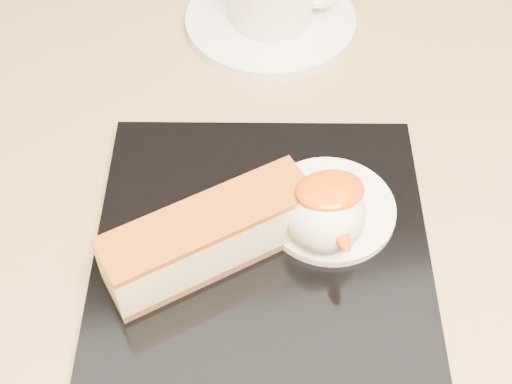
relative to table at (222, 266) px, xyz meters
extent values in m
cylinder|color=black|center=(0.00, 0.00, -0.21)|extent=(0.08, 0.08, 0.66)
cube|color=olive|center=(0.00, 0.00, 0.14)|extent=(0.80, 0.80, 0.04)
cube|color=black|center=(0.02, -0.09, 0.16)|extent=(0.26, 0.26, 0.01)
cube|color=brown|center=(-0.02, -0.10, 0.17)|extent=(0.14, 0.08, 0.01)
cube|color=#FAE8A3|center=(-0.02, -0.10, 0.19)|extent=(0.14, 0.08, 0.03)
cube|color=#945110|center=(-0.02, -0.10, 0.21)|extent=(0.14, 0.08, 0.00)
cylinder|color=white|center=(0.07, -0.08, 0.17)|extent=(0.09, 0.09, 0.01)
sphere|color=white|center=(0.06, -0.10, 0.19)|extent=(0.05, 0.05, 0.05)
ellipsoid|color=#DB4D06|center=(0.06, -0.10, 0.21)|extent=(0.04, 0.03, 0.01)
ellipsoid|color=#2F852B|center=(0.04, -0.06, 0.17)|extent=(0.02, 0.02, 0.00)
ellipsoid|color=#2F852B|center=(0.05, -0.05, 0.17)|extent=(0.02, 0.02, 0.00)
ellipsoid|color=#2F852B|center=(0.03, -0.05, 0.17)|extent=(0.01, 0.02, 0.00)
cylinder|color=white|center=(0.07, 0.14, 0.16)|extent=(0.15, 0.15, 0.01)
camera|label=1|loc=(-0.04, -0.36, 0.55)|focal=50.00mm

